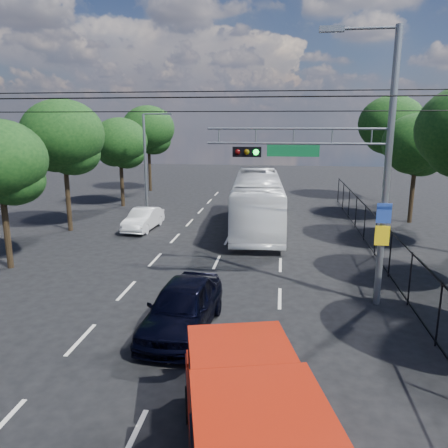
% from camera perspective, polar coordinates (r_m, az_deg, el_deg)
% --- Properties ---
extents(ground, '(120.00, 120.00, 0.00)m').
position_cam_1_polar(ground, '(10.32, -11.98, -25.99)').
color(ground, black).
rests_on(ground, ground).
extents(lane_markings, '(6.12, 38.00, 0.01)m').
position_cam_1_polar(lane_markings, '(22.63, -0.22, -3.43)').
color(lane_markings, beige).
rests_on(lane_markings, ground).
extents(signal_mast, '(6.43, 0.39, 9.50)m').
position_cam_1_polar(signal_mast, '(15.70, 16.31, 8.17)').
color(signal_mast, slate).
rests_on(signal_mast, ground).
extents(streetlight_left, '(2.09, 0.22, 7.08)m').
position_cam_1_polar(streetlight_left, '(31.01, -9.97, 8.30)').
color(streetlight_left, slate).
rests_on(streetlight_left, ground).
extents(utility_wires, '(22.00, 5.04, 0.74)m').
position_cam_1_polar(utility_wires, '(16.60, -2.75, 15.80)').
color(utility_wires, black).
rests_on(utility_wires, ground).
extents(fence_right, '(0.06, 34.03, 2.00)m').
position_cam_1_polar(fence_right, '(20.92, 20.18, -2.72)').
color(fence_right, black).
rests_on(fence_right, ground).
extents(tree_right_d, '(4.32, 4.32, 7.02)m').
position_cam_1_polar(tree_right_d, '(30.75, 23.87, 9.06)').
color(tree_right_d, black).
rests_on(tree_right_d, ground).
extents(tree_right_e, '(5.28, 5.28, 8.58)m').
position_cam_1_polar(tree_right_e, '(38.50, 21.03, 11.53)').
color(tree_right_e, black).
rests_on(tree_right_e, ground).
extents(tree_left_b, '(4.08, 4.08, 6.63)m').
position_cam_1_polar(tree_left_b, '(21.37, -27.22, 6.67)').
color(tree_left_b, black).
rests_on(tree_left_b, ground).
extents(tree_left_c, '(4.80, 4.80, 7.80)m').
position_cam_1_polar(tree_left_c, '(27.63, -20.19, 10.15)').
color(tree_left_c, black).
rests_on(tree_left_c, ground).
extents(tree_left_d, '(4.20, 4.20, 6.83)m').
position_cam_1_polar(tree_left_d, '(34.81, -13.39, 9.94)').
color(tree_left_d, black).
rests_on(tree_left_d, ground).
extents(tree_left_e, '(4.92, 4.92, 7.99)m').
position_cam_1_polar(tree_left_e, '(42.41, -9.83, 11.72)').
color(tree_left_e, black).
rests_on(tree_left_e, ground).
extents(red_pickup, '(3.50, 6.29, 2.22)m').
position_cam_1_polar(red_pickup, '(8.56, 3.53, -25.01)').
color(red_pickup, black).
rests_on(red_pickup, ground).
extents(navy_hatchback, '(2.20, 4.85, 1.62)m').
position_cam_1_polar(navy_hatchback, '(14.02, -5.45, -10.70)').
color(navy_hatchback, black).
rests_on(navy_hatchback, ground).
extents(white_bus, '(3.53, 12.26, 3.38)m').
position_cam_1_polar(white_bus, '(27.02, 4.37, 2.94)').
color(white_bus, white).
rests_on(white_bus, ground).
extents(white_van, '(1.64, 4.05, 1.31)m').
position_cam_1_polar(white_van, '(27.26, -10.49, 0.63)').
color(white_van, white).
rests_on(white_van, ground).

